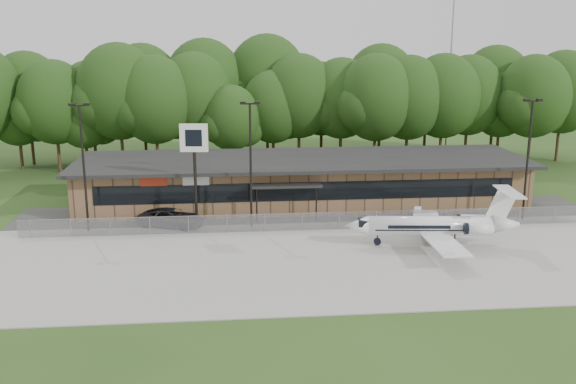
{
  "coord_description": "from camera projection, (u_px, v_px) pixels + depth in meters",
  "views": [
    {
      "loc": [
        -6.77,
        -33.7,
        15.28
      ],
      "look_at": [
        -2.43,
        12.0,
        4.0
      ],
      "focal_mm": 40.0,
      "sensor_mm": 36.0,
      "label": 1
    }
  ],
  "objects": [
    {
      "name": "light_pole_mid",
      "position": [
        251.0,
        155.0,
        50.92
      ],
      "size": [
        1.55,
        0.3,
        10.23
      ],
      "color": "black",
      "rests_on": "ground"
    },
    {
      "name": "treeline",
      "position": [
        285.0,
        102.0,
        75.66
      ],
      "size": [
        72.0,
        12.0,
        15.0
      ],
      "primitive_type": null,
      "color": "#173210",
      "rests_on": "ground"
    },
    {
      "name": "terminal",
      "position": [
        302.0,
        180.0,
        59.47
      ],
      "size": [
        41.0,
        11.65,
        4.3
      ],
      "color": "brown",
      "rests_on": "ground"
    },
    {
      "name": "light_pole_right",
      "position": [
        528.0,
        150.0,
        53.02
      ],
      "size": [
        1.55,
        0.3,
        10.23
      ],
      "color": "black",
      "rests_on": "ground"
    },
    {
      "name": "fence",
      "position": [
        315.0,
        222.0,
        51.16
      ],
      "size": [
        46.0,
        0.04,
        1.52
      ],
      "color": "gray",
      "rests_on": "ground"
    },
    {
      "name": "radio_mast",
      "position": [
        451.0,
        57.0,
        82.29
      ],
      "size": [
        0.2,
        0.2,
        25.0
      ],
      "primitive_type": "cylinder",
      "color": "gray",
      "rests_on": "ground"
    },
    {
      "name": "suv",
      "position": [
        171.0,
        218.0,
        52.29
      ],
      "size": [
        5.83,
        4.06,
        1.48
      ],
      "primitive_type": "imported",
      "rotation": [
        0.0,
        0.0,
        1.24
      ],
      "color": "#2F2F32",
      "rests_on": "ground"
    },
    {
      "name": "apron",
      "position": [
        328.0,
        260.0,
        44.57
      ],
      "size": [
        64.0,
        18.0,
        0.08
      ],
      "primitive_type": "cube",
      "color": "#9E9B93",
      "rests_on": "ground"
    },
    {
      "name": "light_pole_left",
      "position": [
        83.0,
        158.0,
        49.72
      ],
      "size": [
        1.55,
        0.3,
        10.23
      ],
      "color": "black",
      "rests_on": "ground"
    },
    {
      "name": "parking_lot",
      "position": [
        308.0,
        215.0,
        55.69
      ],
      "size": [
        50.0,
        9.0,
        0.06
      ],
      "primitive_type": "cube",
      "color": "#383835",
      "rests_on": "ground"
    },
    {
      "name": "pole_sign",
      "position": [
        194.0,
        149.0,
        50.67
      ],
      "size": [
        2.24,
        0.48,
        8.5
      ],
      "rotation": [
        0.0,
        0.0,
        -0.1
      ],
      "color": "black",
      "rests_on": "ground"
    },
    {
      "name": "business_jet",
      "position": [
        436.0,
        227.0,
        47.12
      ],
      "size": [
        12.97,
        11.59,
        4.36
      ],
      "rotation": [
        0.0,
        0.0,
        -0.1
      ],
      "color": "white",
      "rests_on": "ground"
    },
    {
      "name": "ground",
      "position": [
        350.0,
        308.0,
        36.85
      ],
      "size": [
        160.0,
        160.0,
        0.0
      ],
      "primitive_type": "plane",
      "color": "#264518",
      "rests_on": "ground"
    }
  ]
}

